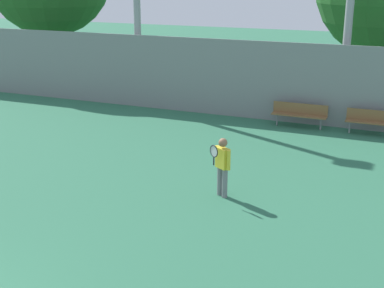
{
  "coord_description": "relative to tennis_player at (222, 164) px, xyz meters",
  "views": [
    {
      "loc": [
        6.91,
        -4.63,
        5.44
      ],
      "look_at": [
        1.35,
        8.52,
        0.88
      ],
      "focal_mm": 50.0,
      "sensor_mm": 36.0,
      "label": 1
    }
  ],
  "objects": [
    {
      "name": "tennis_player",
      "position": [
        0.0,
        0.0,
        0.0
      ],
      "size": [
        0.54,
        0.51,
        1.54
      ],
      "rotation": [
        0.0,
        0.0,
        -0.57
      ],
      "color": "slate",
      "rests_on": "ground_plane"
    },
    {
      "name": "bench_courtside_near",
      "position": [
        0.43,
        7.22,
        -0.33
      ],
      "size": [
        2.02,
        0.4,
        0.87
      ],
      "color": "brown",
      "rests_on": "ground_plane"
    },
    {
      "name": "bench_courtside_far",
      "position": [
        2.92,
        7.22,
        -0.33
      ],
      "size": [
        1.64,
        0.4,
        0.87
      ],
      "color": "brown",
      "rests_on": "ground_plane"
    },
    {
      "name": "back_fence",
      "position": [
        -2.69,
        7.75,
        0.64
      ],
      "size": [
        28.18,
        0.06,
        3.03
      ],
      "color": "gray",
      "rests_on": "ground_plane"
    }
  ]
}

